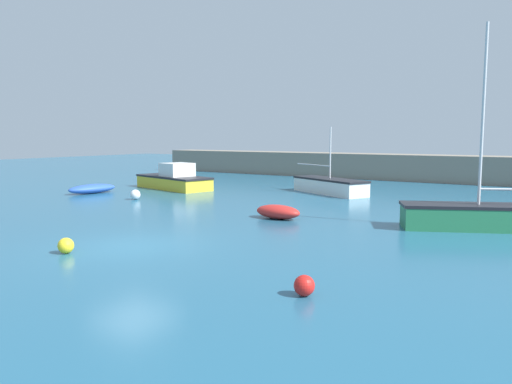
# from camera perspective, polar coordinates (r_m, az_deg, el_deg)

# --- Properties ---
(ground_plane) EXTENTS (120.00, 120.00, 0.20)m
(ground_plane) POSITION_cam_1_polar(r_m,az_deg,el_deg) (16.68, -13.89, -6.39)
(ground_plane) COLOR #235B7A
(harbor_breakwater) EXTENTS (46.63, 2.90, 2.05)m
(harbor_breakwater) POSITION_cam_1_polar(r_m,az_deg,el_deg) (41.80, 16.30, 2.75)
(harbor_breakwater) COLOR gray
(harbor_breakwater) RESTS_ON ground_plane
(sailboat_short_mast) EXTENTS (5.86, 3.88, 4.09)m
(sailboat_short_mast) POSITION_cam_1_polar(r_m,az_deg,el_deg) (30.92, 8.42, 0.70)
(sailboat_short_mast) COLOR white
(sailboat_short_mast) RESTS_ON ground_plane
(fishing_dinghy_green) EXTENTS (2.13, 1.10, 0.60)m
(fishing_dinghy_green) POSITION_cam_1_polar(r_m,az_deg,el_deg) (21.45, 2.52, -2.27)
(fishing_dinghy_green) COLOR red
(fishing_dinghy_green) RESTS_ON ground_plane
(motorboat_grey_hull) EXTENTS (6.42, 3.64, 1.74)m
(motorboat_grey_hull) POSITION_cam_1_polar(r_m,az_deg,el_deg) (33.82, -9.31, 1.39)
(motorboat_grey_hull) COLOR yellow
(motorboat_grey_hull) RESTS_ON ground_plane
(open_tender_yellow) EXTENTS (1.54, 3.26, 0.57)m
(open_tender_yellow) POSITION_cam_1_polar(r_m,az_deg,el_deg) (32.48, -18.22, 0.37)
(open_tender_yellow) COLOR #2D56B7
(open_tender_yellow) RESTS_ON ground_plane
(sailboat_tall_mast) EXTENTS (5.78, 3.80, 7.67)m
(sailboat_tall_mast) POSITION_cam_1_polar(r_m,az_deg,el_deg) (20.75, 24.03, -2.50)
(sailboat_tall_mast) COLOR #287A4C
(sailboat_tall_mast) RESTS_ON ground_plane
(mooring_buoy_yellow) EXTENTS (0.48, 0.48, 0.48)m
(mooring_buoy_yellow) POSITION_cam_1_polar(r_m,az_deg,el_deg) (16.25, -20.91, -5.75)
(mooring_buoy_yellow) COLOR yellow
(mooring_buoy_yellow) RESTS_ON ground_plane
(mooring_buoy_red) EXTENTS (0.48, 0.48, 0.48)m
(mooring_buoy_red) POSITION_cam_1_polar(r_m,az_deg,el_deg) (11.34, 5.54, -10.59)
(mooring_buoy_red) COLOR red
(mooring_buoy_red) RESTS_ON ground_plane
(mooring_buoy_white) EXTENTS (0.56, 0.56, 0.56)m
(mooring_buoy_white) POSITION_cam_1_polar(r_m,az_deg,el_deg) (28.57, -13.63, -0.29)
(mooring_buoy_white) COLOR white
(mooring_buoy_white) RESTS_ON ground_plane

